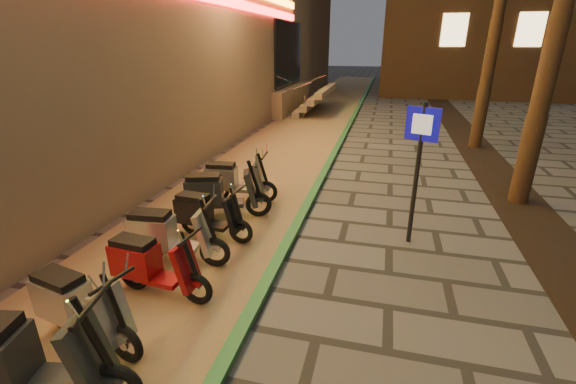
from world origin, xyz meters
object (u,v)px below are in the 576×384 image
(scooter_8, at_px, (167,235))
(scooter_6, at_px, (77,307))
(scooter_10, at_px, (218,193))
(pedestrian_sign, at_px, (419,156))
(scooter_9, at_px, (205,214))
(scooter_11, at_px, (232,180))
(scooter_5, at_px, (16,362))
(scooter_7, at_px, (150,265))

(scooter_8, bearing_deg, scooter_6, -98.41)
(scooter_10, bearing_deg, scooter_8, -109.77)
(pedestrian_sign, relative_size, scooter_8, 1.51)
(scooter_8, relative_size, scooter_9, 1.09)
(scooter_8, height_order, scooter_11, scooter_8)
(scooter_6, relative_size, scooter_8, 0.96)
(scooter_11, bearing_deg, pedestrian_sign, -21.73)
(scooter_6, distance_m, scooter_10, 3.61)
(scooter_9, distance_m, scooter_10, 0.85)
(scooter_8, relative_size, scooter_11, 1.01)
(scooter_5, height_order, scooter_10, scooter_5)
(scooter_11, bearing_deg, scooter_9, -90.61)
(scooter_5, distance_m, scooter_10, 4.50)
(pedestrian_sign, xyz_separation_m, scooter_11, (-3.74, 1.03, -1.10))
(scooter_6, bearing_deg, pedestrian_sign, 54.38)
(scooter_6, xyz_separation_m, scooter_7, (0.29, 1.02, -0.01))
(scooter_10, bearing_deg, scooter_7, -104.61)
(scooter_9, relative_size, scooter_10, 0.88)
(scooter_5, relative_size, scooter_10, 1.10)
(scooter_7, relative_size, scooter_9, 1.03)
(pedestrian_sign, distance_m, scooter_7, 4.47)
(pedestrian_sign, bearing_deg, scooter_9, -146.21)
(scooter_7, bearing_deg, scooter_6, -101.12)
(scooter_10, relative_size, scooter_11, 1.05)
(scooter_6, height_order, scooter_9, scooter_6)
(scooter_6, bearing_deg, scooter_11, 100.85)
(scooter_6, bearing_deg, scooter_7, 86.21)
(scooter_7, xyz_separation_m, scooter_9, (-0.01, 1.75, -0.01))
(scooter_5, height_order, scooter_11, scooter_5)
(pedestrian_sign, xyz_separation_m, scooter_6, (-3.84, -3.49, -1.11))
(scooter_8, bearing_deg, scooter_11, 84.12)
(scooter_5, distance_m, scooter_7, 1.93)
(scooter_8, bearing_deg, scooter_7, -81.41)
(pedestrian_sign, bearing_deg, scooter_11, -173.02)
(scooter_5, bearing_deg, scooter_6, 87.65)
(scooter_7, xyz_separation_m, scooter_10, (-0.13, 2.58, 0.05))
(scooter_11, bearing_deg, scooter_5, -95.94)
(pedestrian_sign, relative_size, scooter_10, 1.46)
(pedestrian_sign, relative_size, scooter_9, 1.65)
(pedestrian_sign, xyz_separation_m, scooter_8, (-3.75, -1.67, -1.09))
(scooter_8, height_order, scooter_10, scooter_10)
(scooter_6, xyz_separation_m, scooter_8, (0.09, 1.82, 0.02))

